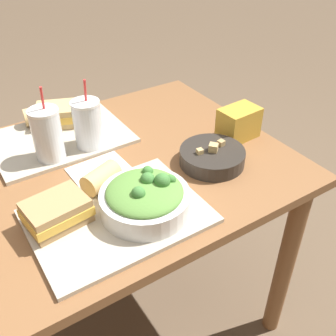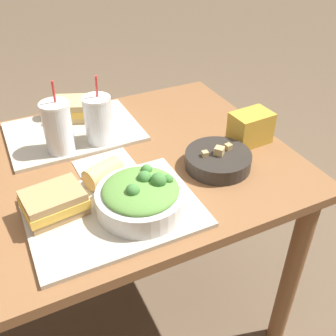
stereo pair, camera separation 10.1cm
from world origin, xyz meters
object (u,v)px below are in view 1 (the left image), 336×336
soup_bowl (212,156)px  baguette_far (37,116)px  salad_bowl (145,198)px  sandwich_near (57,212)px  drink_cup_dark (48,136)px  sandwich_far (61,114)px  drink_cup_red (88,125)px  baguette_near (102,177)px  napkin_folded (98,169)px  chip_bag (239,123)px

soup_bowl → baguette_far: (-0.36, 0.49, 0.02)m
salad_bowl → sandwich_near: size_ratio=1.40×
sandwich_near → drink_cup_dark: (0.08, 0.28, 0.04)m
sandwich_far → baguette_far: bearing=174.1°
drink_cup_red → baguette_near: bearing=-105.0°
salad_bowl → napkin_folded: salad_bowl is taller
baguette_far → chip_bag: chip_bag is taller
sandwich_near → napkin_folded: 0.24m
sandwich_far → napkin_folded: (-0.00, -0.30, -0.04)m
soup_bowl → sandwich_far: size_ratio=1.01×
soup_bowl → drink_cup_dark: drink_cup_dark is taller
drink_cup_red → chip_bag: drink_cup_red is taller
soup_bowl → chip_bag: (0.16, 0.07, 0.03)m
baguette_far → napkin_folded: size_ratio=0.50×
salad_bowl → drink_cup_red: bearing=88.7°
salad_bowl → chip_bag: salad_bowl is taller
baguette_far → napkin_folded: (0.07, -0.34, -0.04)m
drink_cup_red → chip_bag: bearing=-24.5°
baguette_near → drink_cup_red: bearing=-36.0°
napkin_folded → salad_bowl: bearing=-85.3°
drink_cup_red → napkin_folded: bearing=-103.5°
sandwich_near → chip_bag: 0.64m
baguette_far → drink_cup_dark: size_ratio=0.37×
salad_bowl → drink_cup_red: (0.01, 0.36, 0.03)m
soup_bowl → napkin_folded: size_ratio=1.14×
sandwich_far → soup_bowl: bearing=-35.5°
baguette_near → drink_cup_dark: 0.23m
soup_bowl → drink_cup_dark: 0.48m
salad_bowl → baguette_near: bearing=108.4°
chip_bag → sandwich_near: bearing=-176.1°
soup_bowl → sandwich_near: sandwich_near is taller
sandwich_far → drink_cup_dark: drink_cup_dark is taller
baguette_far → soup_bowl: bearing=-134.9°
sandwich_near → baguette_near: sandwich_near is taller
soup_bowl → baguette_near: baguette_near is taller
drink_cup_dark → napkin_folded: size_ratio=1.34×
salad_bowl → napkin_folded: size_ratio=1.32×
baguette_far → drink_cup_red: drink_cup_red is taller
salad_bowl → baguette_near: 0.15m
sandwich_near → sandwich_far: size_ratio=0.84×
sandwich_far → chip_bag: (0.45, -0.38, 0.01)m
drink_cup_dark → drink_cup_red: (0.12, -0.00, -0.00)m
sandwich_near → baguette_near: 0.16m
salad_bowl → drink_cup_red: 0.36m
sandwich_near → napkin_folded: bearing=35.4°
sandwich_far → drink_cup_dark: (-0.10, -0.18, 0.04)m
sandwich_far → drink_cup_dark: size_ratio=0.84×
chip_bag → sandwich_far: bearing=136.6°
sandwich_near → drink_cup_red: 0.35m
baguette_near → drink_cup_red: (0.06, 0.21, 0.04)m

